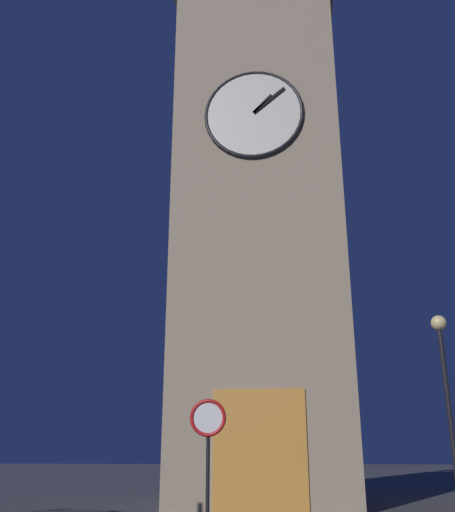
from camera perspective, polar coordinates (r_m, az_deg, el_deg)
The scene contains 4 objects.
ground_plane at distance 22.25m, azimuth -3.22°, elevation -23.70°, with size 200.00×200.00×0.00m, color #4C4C51.
clocktower at distance 26.10m, azimuth 3.36°, elevation 3.32°, with size 7.41×7.77×29.38m.
street_lamp at distance 17.80m, azimuth 20.68°, elevation -11.10°, with size 0.44×0.44×5.69m.
no_horn_sign at distance 12.72m, azimuth -1.95°, elevation -16.78°, with size 0.78×0.14×2.97m.
Camera 1 is at (-3.86, 21.83, 1.84)m, focal length 40.54 mm.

